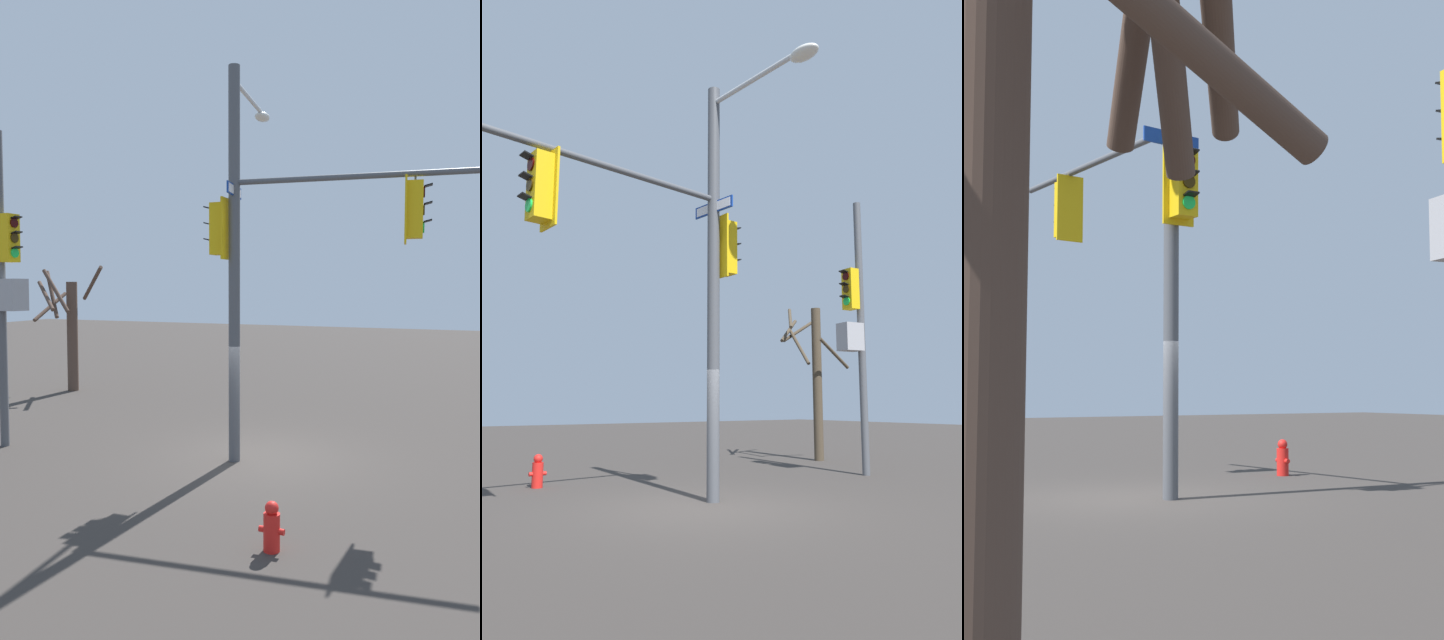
{
  "view_description": "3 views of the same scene",
  "coord_description": "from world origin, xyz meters",
  "views": [
    {
      "loc": [
        4.36,
        -11.83,
        3.82
      ],
      "look_at": [
        -0.46,
        -0.01,
        3.04
      ],
      "focal_mm": 32.53,
      "sensor_mm": 36.0,
      "label": 1
    },
    {
      "loc": [
        5.8,
        8.64,
        1.85
      ],
      "look_at": [
        -0.6,
        -0.38,
        3.49
      ],
      "focal_mm": 31.56,
      "sensor_mm": 36.0,
      "label": 2
    },
    {
      "loc": [
        -12.28,
        6.0,
        1.7
      ],
      "look_at": [
        -0.48,
        -1.01,
        2.86
      ],
      "focal_mm": 47.39,
      "sensor_mm": 36.0,
      "label": 3
    }
  ],
  "objects": [
    {
      "name": "main_signal_pole_assembly",
      "position": [
        0.29,
        -0.21,
        4.92
      ],
      "size": [
        5.92,
        3.3,
        8.39
      ],
      "rotation": [
        0.0,
        0.0,
        0.11
      ],
      "color": "#4C4F54",
      "rests_on": "ground"
    },
    {
      "name": "secondary_pole_assembly",
      "position": [
        -5.73,
        -1.43,
        3.9
      ],
      "size": [
        0.79,
        0.53,
        7.36
      ],
      "rotation": [
        0.0,
        0.0,
        -0.14
      ],
      "color": "#4C4F54",
      "rests_on": "ground"
    },
    {
      "name": "bare_tree_across_street",
      "position": [
        -7.59,
        -4.89,
        2.81
      ],
      "size": [
        2.19,
        2.22,
        5.18
      ],
      "color": "#44392A",
      "rests_on": "ground"
    },
    {
      "name": "fire_hydrant",
      "position": [
        1.72,
        -4.17,
        0.34
      ],
      "size": [
        0.38,
        0.24,
        0.73
      ],
      "color": "red",
      "rests_on": "ground"
    },
    {
      "name": "ground_plane",
      "position": [
        0.0,
        0.0,
        0.0
      ],
      "size": [
        80.0,
        80.0,
        0.0
      ],
      "primitive_type": "plane",
      "color": "#39342F"
    }
  ]
}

